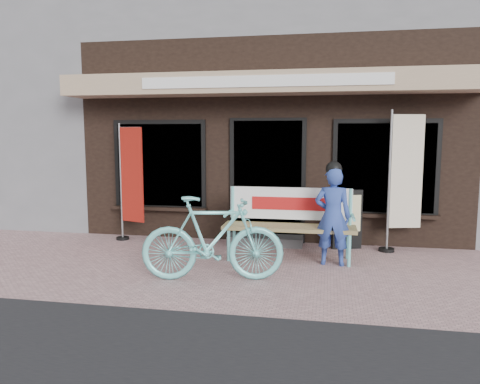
% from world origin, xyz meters
% --- Properties ---
extents(ground, '(70.00, 70.00, 0.00)m').
position_xyz_m(ground, '(0.00, 0.00, 0.00)').
color(ground, '#B78C8D').
rests_on(ground, ground).
extents(storefront, '(7.00, 6.77, 6.00)m').
position_xyz_m(storefront, '(0.00, 4.96, 2.99)').
color(storefront, black).
rests_on(storefront, ground).
extents(bench, '(2.02, 0.54, 1.09)m').
position_xyz_m(bench, '(0.48, 0.93, 0.64)').
color(bench, '#6ED7D4').
rests_on(bench, ground).
extents(person, '(0.55, 0.38, 1.54)m').
position_xyz_m(person, '(1.14, 0.68, 0.76)').
color(person, '#2C4498').
rests_on(person, ground).
extents(bicycle, '(1.94, 0.86, 1.12)m').
position_xyz_m(bicycle, '(-0.42, -0.37, 0.56)').
color(bicycle, '#6ED7D4').
rests_on(bicycle, ground).
extents(nobori_red, '(0.62, 0.30, 2.11)m').
position_xyz_m(nobori_red, '(-2.41, 1.57, 1.09)').
color(nobori_red, gray).
rests_on(nobori_red, ground).
extents(nobori_cream, '(0.69, 0.31, 2.31)m').
position_xyz_m(nobori_cream, '(2.26, 1.70, 1.19)').
color(nobori_cream, gray).
rests_on(nobori_cream, ground).
extents(menu_stand, '(0.50, 0.25, 1.00)m').
position_xyz_m(menu_stand, '(1.39, 1.70, 0.51)').
color(menu_stand, black).
rests_on(menu_stand, ground).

